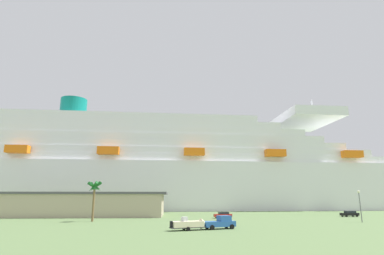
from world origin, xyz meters
name	(u,v)px	position (x,y,z in m)	size (l,w,h in m)	color
ground_plane	(174,215)	(0.00, 30.00, 0.00)	(600.00, 600.00, 0.00)	#567042
cruise_ship	(153,171)	(-5.71, 68.71, 16.33)	(277.00, 43.17, 54.28)	white
terminal_building	(55,204)	(-34.48, 30.30, 3.38)	(65.93, 24.80, 6.71)	#B7A88C
pickup_truck	(220,223)	(3.99, -12.05, 1.04)	(5.91, 3.31, 2.20)	#2659A5
small_boat_on_trailer	(191,224)	(-1.25, -13.33, 0.97)	(7.22, 3.22, 2.15)	#595960
palm_tree	(94,189)	(-20.35, 8.19, 7.16)	(3.42, 3.38, 8.93)	brown
street_lamp	(360,201)	(37.65, -2.83, 4.51)	(0.56, 0.56, 6.77)	slate
parked_car_red_hatchback	(223,215)	(11.29, 14.85, 0.83)	(4.57, 2.31, 1.58)	red
parked_car_black_coupe	(350,214)	(47.75, 15.51, 0.83)	(4.82, 2.15, 1.58)	black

